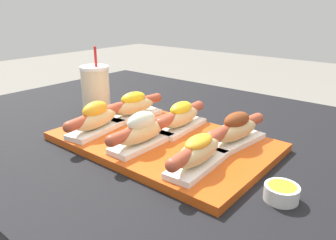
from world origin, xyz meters
TOP-DOWN VIEW (x-y plane):
  - patio_table at (0.00, 0.00)m, footprint 1.42×1.00m
  - serving_tray at (0.05, -0.10)m, footprint 0.51×0.32m
  - hot_dog_0 at (-0.10, -0.17)m, footprint 0.08×0.20m
  - hot_dog_1 at (0.05, -0.17)m, footprint 0.06×0.20m
  - hot_dog_2 at (0.20, -0.17)m, footprint 0.07×0.20m
  - hot_dog_3 at (-0.11, -0.04)m, footprint 0.08×0.20m
  - hot_dog_4 at (0.05, -0.03)m, footprint 0.07×0.20m
  - hot_dog_5 at (0.20, -0.02)m, footprint 0.08×0.20m
  - sauce_bowl at (0.36, -0.15)m, footprint 0.06×0.06m
  - drink_cup at (-0.29, -0.03)m, footprint 0.09×0.09m

SIDE VIEW (x-z plane):
  - patio_table at x=0.00m, z-range 0.00..0.73m
  - serving_tray at x=0.05m, z-range 0.73..0.74m
  - sauce_bowl at x=0.36m, z-range 0.73..0.76m
  - hot_dog_2 at x=0.20m, z-range 0.74..0.81m
  - hot_dog_4 at x=0.05m, z-range 0.74..0.81m
  - hot_dog_3 at x=-0.11m, z-range 0.74..0.82m
  - hot_dog_5 at x=0.20m, z-range 0.74..0.82m
  - hot_dog_0 at x=-0.10m, z-range 0.74..0.82m
  - hot_dog_1 at x=0.05m, z-range 0.74..0.82m
  - drink_cup at x=-0.29m, z-range 0.70..0.90m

